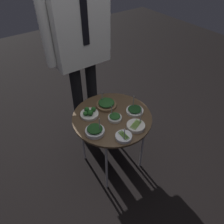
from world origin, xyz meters
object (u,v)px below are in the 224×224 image
at_px(bowl_broccoli_mid_left, 89,113).
at_px(waiter_figure, 79,36).
at_px(bowl_asparagus_mid_right, 136,126).
at_px(serving_cart, 112,120).
at_px(bowl_spinach_back_left, 135,110).
at_px(bowl_spinach_near_rim, 115,117).
at_px(bowl_spinach_front_right, 95,130).
at_px(bowl_asparagus_center, 124,137).
at_px(bowl_spinach_back_right, 106,104).

height_order(bowl_broccoli_mid_left, waiter_figure, waiter_figure).
bearing_deg(waiter_figure, bowl_asparagus_mid_right, -88.25).
distance_m(serving_cart, bowl_spinach_back_left, 0.21).
bearing_deg(waiter_figure, bowl_broccoli_mid_left, -114.53).
relative_size(bowl_spinach_near_rim, bowl_spinach_front_right, 0.80).
distance_m(bowl_asparagus_center, bowl_spinach_front_right, 0.23).
distance_m(serving_cart, waiter_figure, 0.78).
bearing_deg(waiter_figure, bowl_spinach_near_rim, -95.13).
relative_size(bowl_spinach_back_right, bowl_spinach_front_right, 1.12).
bearing_deg(waiter_figure, bowl_spinach_front_right, -112.99).
xyz_separation_m(bowl_asparagus_mid_right, bowl_spinach_back_right, (-0.04, 0.36, 0.01)).
xyz_separation_m(bowl_broccoli_mid_left, bowl_asparagus_mid_right, (0.23, -0.34, -0.01)).
distance_m(bowl_asparagus_mid_right, bowl_spinach_back_right, 0.36).
bearing_deg(bowl_spinach_back_left, bowl_spinach_near_rim, 172.26).
bearing_deg(bowl_spinach_back_right, bowl_asparagus_mid_right, -83.89).
xyz_separation_m(bowl_spinach_near_rim, bowl_asparagus_mid_right, (0.08, -0.18, -0.00)).
distance_m(bowl_broccoli_mid_left, bowl_spinach_near_rim, 0.22).
bearing_deg(bowl_broccoli_mid_left, serving_cart, -39.90).
distance_m(bowl_spinach_back_left, bowl_spinach_front_right, 0.41).
relative_size(bowl_spinach_near_rim, waiter_figure, 0.07).
height_order(bowl_broccoli_mid_left, bowl_spinach_back_left, bowl_spinach_back_left).
height_order(bowl_asparagus_center, bowl_spinach_near_rim, bowl_asparagus_center).
xyz_separation_m(bowl_asparagus_center, bowl_spinach_front_right, (-0.15, 0.17, 0.01)).
bearing_deg(bowl_spinach_back_right, bowl_broccoli_mid_left, -174.80).
bearing_deg(bowl_asparagus_center, bowl_broccoli_mid_left, 101.49).
xyz_separation_m(bowl_spinach_back_left, bowl_asparagus_center, (-0.27, -0.18, -0.00)).
relative_size(serving_cart, bowl_asparagus_mid_right, 3.82).
bearing_deg(bowl_asparagus_center, bowl_spinach_back_right, 74.17).
bearing_deg(bowl_spinach_back_left, bowl_spinach_front_right, -178.58).
bearing_deg(waiter_figure, bowl_spinach_back_left, -77.50).
xyz_separation_m(bowl_spinach_near_rim, bowl_spinach_front_right, (-0.22, -0.04, 0.01)).
height_order(serving_cart, bowl_spinach_back_left, bowl_spinach_back_left).
bearing_deg(waiter_figure, bowl_spinach_back_right, -91.94).
distance_m(bowl_spinach_near_rim, bowl_asparagus_mid_right, 0.19).
height_order(bowl_broccoli_mid_left, bowl_spinach_front_right, bowl_spinach_front_right).
relative_size(bowl_spinach_back_left, bowl_spinach_front_right, 0.94).
bearing_deg(bowl_spinach_back_right, bowl_asparagus_center, -105.83).
height_order(serving_cart, bowl_broccoli_mid_left, bowl_broccoli_mid_left).
height_order(bowl_spinach_front_right, waiter_figure, waiter_figure).
distance_m(bowl_asparagus_center, bowl_spinach_back_right, 0.41).
height_order(bowl_spinach_back_left, bowl_spinach_back_right, bowl_spinach_back_left).
height_order(bowl_broccoli_mid_left, bowl_asparagus_center, bowl_asparagus_center).
height_order(bowl_asparagus_center, bowl_spinach_back_right, same).
bearing_deg(bowl_asparagus_mid_right, bowl_spinach_front_right, 154.72).
bearing_deg(serving_cart, bowl_asparagus_mid_right, -70.29).
bearing_deg(bowl_asparagus_center, bowl_spinach_near_rim, 71.37).
relative_size(serving_cart, bowl_spinach_near_rim, 5.33).
bearing_deg(bowl_asparagus_center, serving_cart, 74.08).
bearing_deg(bowl_spinach_near_rim, waiter_figure, 84.87).
distance_m(bowl_spinach_back_left, bowl_spinach_near_rim, 0.20).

